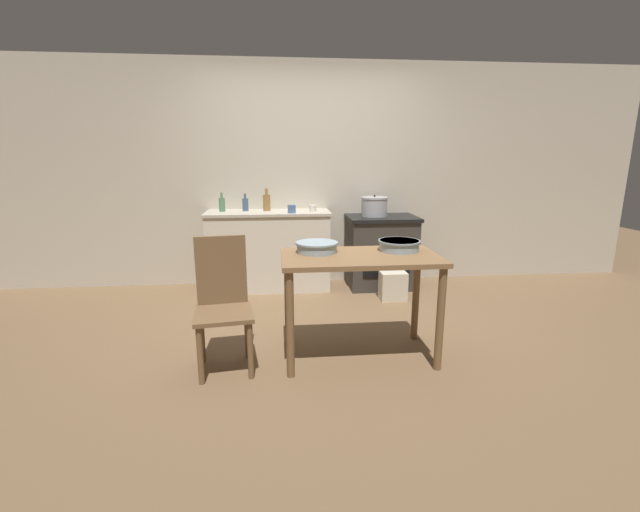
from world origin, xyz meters
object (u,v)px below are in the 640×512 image
cup_center_left (292,209)px  bottle_mid_left (222,204)px  flour_sack (393,286)px  mixing_bowl_small (399,245)px  cup_center (313,209)px  bottle_left (245,204)px  work_table (360,272)px  bottle_far_left (267,202)px  chair (223,301)px  stove (381,251)px  stock_pot (374,206)px  mixing_bowl_large (317,247)px

cup_center_left → bottle_mid_left: bearing=164.9°
flour_sack → bottle_mid_left: (-1.82, 0.59, 0.82)m
mixing_bowl_small → cup_center_left: bearing=116.6°
cup_center → bottle_left: bearing=167.1°
work_table → flour_sack: bearing=64.2°
flour_sack → bottle_far_left: (-1.32, 0.62, 0.84)m
chair → flour_sack: (1.60, 1.31, -0.34)m
chair → mixing_bowl_small: 1.37m
bottle_far_left → stove: bearing=-4.8°
bottle_far_left → cup_center_left: bearing=-41.4°
cup_center_left → stock_pot: bearing=9.0°
chair → cup_center_left: (0.55, 1.69, 0.44)m
work_table → cup_center: size_ratio=14.60×
bottle_mid_left → cup_center: bearing=-7.7°
chair → mixing_bowl_large: (0.69, 0.17, 0.34)m
mixing_bowl_large → cup_center: 1.59m
work_table → mixing_bowl_large: bearing=157.8°
stock_pot → cup_center_left: bearing=-171.0°
flour_sack → bottle_left: 1.87m
work_table → stove: bearing=71.5°
stock_pot → bottle_left: 1.46m
mixing_bowl_large → cup_center_left: (-0.13, 1.52, 0.10)m
stove → bottle_far_left: size_ratio=3.32×
mixing_bowl_large → stock_pot: bearing=64.1°
chair → mixing_bowl_small: size_ratio=2.98×
work_table → stock_pot: stock_pot is taller
stock_pot → bottle_left: (-1.46, 0.09, 0.03)m
bottle_far_left → bottle_left: bearing=179.7°
mixing_bowl_large → cup_center_left: 1.53m
cup_center → work_table: bearing=-83.1°
work_table → mixing_bowl_small: (0.32, 0.12, 0.17)m
stove → mixing_bowl_large: (-0.90, -1.65, 0.42)m
stove → mixing_bowl_small: size_ratio=2.61×
flour_sack → mixing_bowl_large: (-0.92, -1.14, 0.69)m
mixing_bowl_large → bottle_mid_left: (-0.90, 1.72, 0.14)m
stove → mixing_bowl_small: mixing_bowl_small is taller
stove → stock_pot: 0.53m
mixing_bowl_small → bottle_mid_left: size_ratio=1.51×
chair → mixing_bowl_large: size_ratio=2.97×
stove → cup_center: 0.95m
bottle_mid_left → work_table: bearing=-56.8°
work_table → stock_pot: (0.50, 1.79, 0.27)m
stove → cup_center_left: (-1.03, -0.13, 0.52)m
stock_pot → cup_center_left: (-0.95, -0.15, 0.00)m
mixing_bowl_small → cup_center: cup_center is taller
flour_sack → chair: bearing=-140.7°
stove → flour_sack: size_ratio=2.73×
bottle_far_left → flour_sack: bearing=-25.2°
mixing_bowl_small → bottle_far_left: bottle_far_left is taller
bottle_mid_left → cup_center: (1.00, -0.14, -0.04)m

